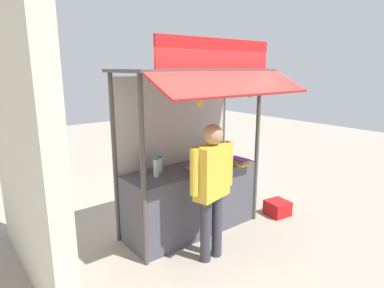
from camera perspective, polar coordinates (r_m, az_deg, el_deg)
name	(u,v)px	position (r m, az deg, el deg)	size (l,w,h in m)	color
ground_plane	(192,229)	(4.90, 0.00, -14.73)	(20.00, 20.00, 0.00)	#9E9384
stall_counter	(192,199)	(4.70, 0.00, -9.72)	(1.93, 0.67, 0.93)	#4C4C56
stall_structure	(189,122)	(4.43, -0.50, 3.92)	(2.13, 1.46, 2.63)	#4C4742
water_bottle_mid_right	(143,162)	(4.38, -8.58, -3.14)	(0.09, 0.09, 0.31)	silver
water_bottle_far_right	(156,168)	(4.20, -6.33, -4.13)	(0.07, 0.07, 0.26)	silver
water_bottle_back_left	(160,165)	(4.37, -5.64, -3.61)	(0.06, 0.06, 0.23)	silver
magazine_stack_mid_left	(218,163)	(4.68, 4.56, -3.32)	(0.23, 0.27, 0.08)	blue
magazine_stack_back_right	(196,167)	(4.51, 0.76, -4.00)	(0.26, 0.31, 0.06)	purple
magazine_stack_front_right	(238,161)	(4.76, 8.15, -3.04)	(0.20, 0.33, 0.09)	yellow
banana_bunch_inner_left	(199,101)	(3.86, 1.26, 7.61)	(0.11, 0.10, 0.31)	#332D23
banana_bunch_inner_right	(250,93)	(4.48, 10.21, 8.87)	(0.10, 0.09, 0.25)	#332D23
vendor_person	(212,180)	(3.83, 3.54, -6.42)	(0.64, 0.30, 1.68)	#383842
plastic_crate	(277,208)	(5.45, 14.79, -10.81)	(0.33, 0.33, 0.23)	red
neighbour_wall	(22,143)	(3.82, -27.75, 0.12)	(0.20, 2.40, 3.06)	beige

